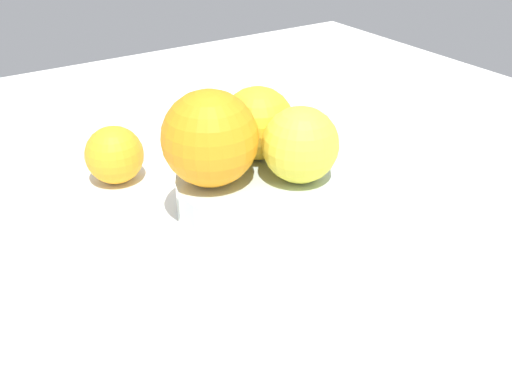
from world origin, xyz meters
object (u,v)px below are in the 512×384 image
object	(u,v)px
orange_in_bowl_0	(210,138)
fruit_bowl	(256,197)
orange_in_bowl_2	(258,123)
orange_in_bowl_1	(300,145)
orange_loose_0	(114,155)

from	to	relation	value
orange_in_bowl_0	fruit_bowl	bearing A→B (deg)	161.88
orange_in_bowl_0	orange_in_bowl_2	distance (cm)	6.57
orange_in_bowl_1	fruit_bowl	bearing A→B (deg)	-41.45
orange_in_bowl_1	orange_in_bowl_2	bearing A→B (deg)	-83.93
fruit_bowl	orange_in_bowl_2	world-z (taller)	orange_in_bowl_2
fruit_bowl	orange_loose_0	world-z (taller)	orange_loose_0
orange_loose_0	orange_in_bowl_0	bearing A→B (deg)	110.26
orange_in_bowl_1	orange_in_bowl_2	world-z (taller)	orange_in_bowl_2
orange_loose_0	orange_in_bowl_1	bearing A→B (deg)	125.07
orange_in_bowl_0	orange_in_bowl_1	xyz separation A→B (cm)	(-6.84, 3.87, -0.84)
orange_loose_0	fruit_bowl	bearing A→B (deg)	121.81
fruit_bowl	orange_in_bowl_2	size ratio (longest dim) A/B	2.11
fruit_bowl	orange_in_bowl_0	bearing A→B (deg)	-18.12
orange_in_bowl_1	orange_in_bowl_2	distance (cm)	5.90
orange_in_bowl_0	orange_in_bowl_1	bearing A→B (deg)	150.48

